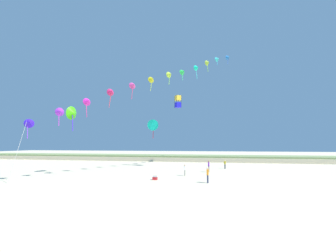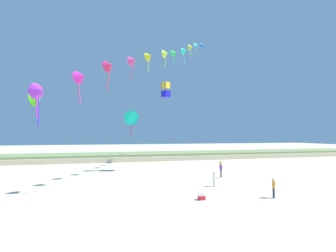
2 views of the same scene
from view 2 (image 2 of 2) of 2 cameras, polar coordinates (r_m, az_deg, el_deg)
The scene contains 11 objects.
ground_plane at distance 14.42m, azimuth 10.03°, elevation -24.59°, with size 240.00×240.00×0.00m, color beige.
dune_ridge at distance 51.54m, azimuth -7.56°, elevation -7.59°, with size 120.00×10.81×1.39m.
person_near_left at distance 24.93m, azimuth 11.61°, elevation -12.87°, with size 0.24×0.53×1.53m.
person_near_right at distance 30.37m, azimuth 13.29°, elevation -10.69°, with size 0.24×0.61×1.74m.
person_mid_center at distance 22.20m, azimuth 25.23°, elevation -13.76°, with size 0.27×0.59×1.70m.
person_far_left at distance 36.44m, azimuth 13.20°, elevation -9.47°, with size 0.45×0.41×1.52m.
kite_banner_string at distance 30.92m, azimuth -2.79°, elevation 17.19°, with size 26.74×31.82×24.96m.
large_kite_low_lead at distance 34.97m, azimuth -9.39°, elevation 2.11°, with size 2.27×1.16×3.81m.
large_kite_mid_trail at distance 22.52m, azimuth -29.98°, elevation 6.82°, with size 1.17×2.13×3.73m.
large_kite_high_solo at distance 35.12m, azimuth -0.55°, elevation 9.19°, with size 1.40×1.40×2.33m.
beach_cooler at distance 20.10m, azimuth 8.54°, elevation -17.46°, with size 0.58×0.41×0.46m.
Camera 2 is at (-5.27, -12.25, 5.49)m, focal length 24.00 mm.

